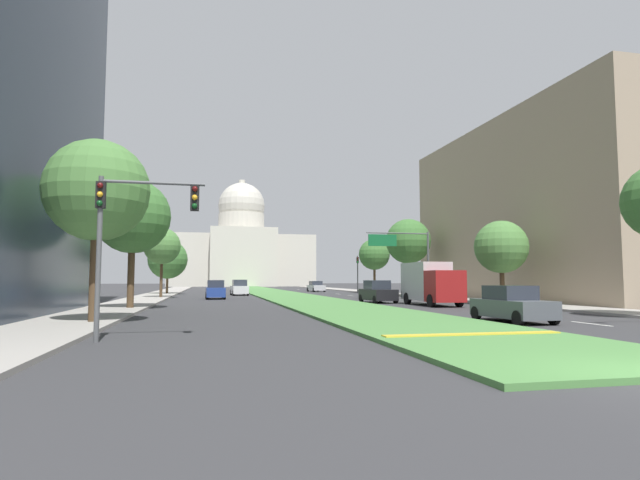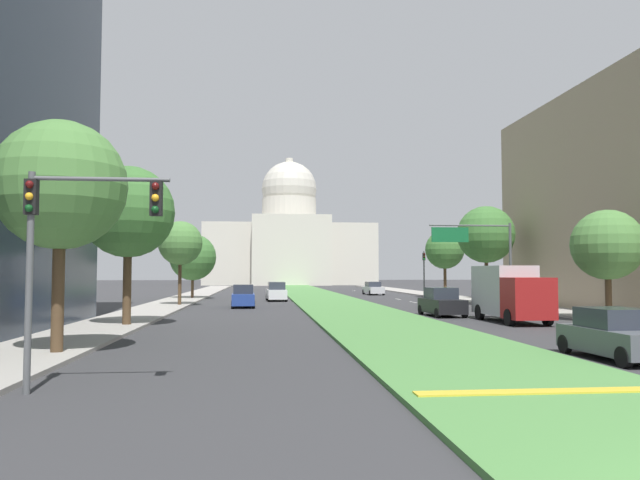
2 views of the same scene
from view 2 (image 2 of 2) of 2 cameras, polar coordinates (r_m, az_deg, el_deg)
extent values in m
plane|color=#333335|center=(72.68, -0.53, -5.32)|extent=(292.92, 292.92, 0.00)
cube|color=#4C8442|center=(66.05, -0.01, -5.49)|extent=(6.86, 119.83, 0.14)
cube|color=gold|center=(14.74, 21.08, -13.32)|extent=(6.17, 0.50, 0.04)
cube|color=silver|center=(29.14, 24.20, -8.39)|extent=(0.16, 2.40, 0.01)
cube|color=silver|center=(38.32, 16.52, -7.19)|extent=(0.16, 2.40, 0.01)
cube|color=silver|center=(48.77, 11.57, -6.35)|extent=(0.16, 2.40, 0.01)
cube|color=silver|center=(57.48, 8.89, -5.87)|extent=(0.16, 2.40, 0.01)
cube|color=silver|center=(63.54, 7.47, -5.62)|extent=(0.16, 2.40, 0.01)
cube|color=silver|center=(75.06, 5.42, -5.24)|extent=(0.16, 2.40, 0.01)
cube|color=silver|center=(93.18, 3.25, -4.83)|extent=(0.16, 2.40, 0.01)
cube|color=#9E9991|center=(59.61, -13.31, -5.66)|extent=(4.00, 119.83, 0.15)
cube|color=#9E9991|center=(62.65, 13.85, -5.52)|extent=(4.00, 119.83, 0.15)
cube|color=beige|center=(139.12, -2.97, -1.43)|extent=(38.40, 19.69, 13.73)
cube|color=beige|center=(127.31, -2.72, -0.96)|extent=(16.90, 4.00, 15.10)
cylinder|color=beige|center=(139.77, -2.96, 2.68)|extent=(12.60, 12.60, 6.31)
sphere|color=beige|center=(140.41, -2.95, 4.87)|extent=(12.80, 12.80, 12.80)
cylinder|color=beige|center=(141.32, -2.95, 7.19)|extent=(1.80, 1.80, 3.00)
cylinder|color=#515456|center=(15.55, -26.00, -3.63)|extent=(0.16, 0.16, 5.20)
cube|color=black|center=(15.65, -25.83, 3.71)|extent=(0.28, 0.24, 0.84)
sphere|color=#510F0F|center=(15.55, -25.98, 4.80)|extent=(0.18, 0.18, 0.18)
sphere|color=#F2A51E|center=(15.52, -26.01, 3.77)|extent=(0.18, 0.18, 0.18)
sphere|color=#0F4219|center=(15.49, -26.03, 2.74)|extent=(0.18, 0.18, 0.18)
cylinder|color=#515456|center=(15.23, -20.10, 5.48)|extent=(3.20, 0.10, 0.10)
cube|color=black|center=(14.90, -15.35, 3.84)|extent=(0.28, 0.24, 0.84)
sphere|color=#510F0F|center=(14.80, -15.43, 4.98)|extent=(0.18, 0.18, 0.18)
sphere|color=#F2A51E|center=(14.77, -15.45, 3.91)|extent=(0.18, 0.18, 0.18)
sphere|color=#0F4219|center=(14.74, -15.46, 2.83)|extent=(0.18, 0.18, 0.18)
cylinder|color=#515456|center=(68.51, 9.90, -3.24)|extent=(0.16, 0.16, 5.20)
cube|color=black|center=(68.53, 9.88, -1.57)|extent=(0.28, 0.24, 0.84)
sphere|color=#510F0F|center=(68.41, 9.91, -1.33)|extent=(0.18, 0.18, 0.18)
sphere|color=#4C380F|center=(68.40, 9.91, -1.56)|extent=(0.18, 0.18, 0.18)
sphere|color=#1ED838|center=(68.39, 9.91, -1.80)|extent=(0.18, 0.18, 0.18)
cylinder|color=#515456|center=(46.75, 17.73, -2.43)|extent=(0.20, 0.20, 6.50)
cylinder|color=#515456|center=(45.74, 14.11, 1.35)|extent=(6.18, 0.12, 0.12)
cube|color=#146033|center=(45.15, 12.30, 0.50)|extent=(2.80, 0.08, 1.10)
cylinder|color=#4C3823|center=(22.13, -23.71, -4.21)|extent=(0.41, 0.41, 4.59)
sphere|color=#4C7F3D|center=(22.33, -23.51, 4.84)|extent=(4.43, 4.43, 4.43)
cylinder|color=#4C3823|center=(32.47, -17.92, -3.83)|extent=(0.43, 0.43, 4.66)
sphere|color=#3D7033|center=(32.62, -17.82, 2.58)|extent=(4.77, 4.77, 4.77)
cylinder|color=#4C3823|center=(38.07, 25.81, -4.56)|extent=(0.36, 0.36, 3.30)
sphere|color=#4C7F3D|center=(38.09, 25.71, -0.40)|extent=(4.04, 4.04, 4.04)
cylinder|color=#4C3823|center=(51.00, -13.23, -3.80)|extent=(0.29, 0.29, 4.25)
sphere|color=#4C7F3D|center=(51.05, -13.19, -0.28)|extent=(3.66, 3.66, 3.66)
cylinder|color=#4C3823|center=(53.53, 15.61, -3.47)|extent=(0.31, 0.31, 4.74)
sphere|color=#3D7033|center=(53.63, 15.55, 0.51)|extent=(4.93, 4.93, 4.93)
cylinder|color=#4C3823|center=(64.32, -12.07, -4.18)|extent=(0.30, 0.30, 3.07)
sphere|color=#3D7033|center=(64.33, -12.04, -1.61)|extent=(4.90, 4.90, 4.90)
cylinder|color=#4C3823|center=(66.87, 11.84, -3.67)|extent=(0.33, 0.33, 4.15)
sphere|color=#3D7033|center=(66.91, 11.81, -0.90)|extent=(4.25, 4.25, 4.25)
cube|color=#4C5156|center=(21.88, 26.44, -8.58)|extent=(1.99, 4.23, 0.79)
cube|color=#282D38|center=(21.95, 26.16, -6.68)|extent=(1.71, 2.05, 0.65)
cylinder|color=black|center=(20.08, 27.00, -9.94)|extent=(0.24, 0.65, 0.64)
cylinder|color=black|center=(23.74, 26.01, -8.85)|extent=(0.24, 0.65, 0.64)
cylinder|color=black|center=(22.86, 22.33, -9.16)|extent=(0.24, 0.65, 0.64)
cube|color=black|center=(39.51, 11.55, -6.17)|extent=(2.12, 4.23, 0.89)
cube|color=#282D38|center=(39.63, 11.46, -4.99)|extent=(1.78, 2.07, 0.73)
cylinder|color=black|center=(38.34, 13.63, -6.76)|extent=(0.25, 0.65, 0.64)
cylinder|color=black|center=(37.71, 11.16, -6.85)|extent=(0.25, 0.65, 0.64)
cylinder|color=black|center=(41.34, 11.92, -6.51)|extent=(0.25, 0.65, 0.64)
cylinder|color=black|center=(40.76, 9.61, -6.58)|extent=(0.25, 0.65, 0.64)
cube|color=navy|center=(48.55, -7.33, -5.62)|extent=(1.88, 4.29, 0.89)
cube|color=#282D38|center=(48.36, -7.33, -4.67)|extent=(1.61, 2.08, 0.73)
cylinder|color=black|center=(50.25, -8.25, -5.92)|extent=(0.24, 0.65, 0.64)
cylinder|color=black|center=(50.24, -6.41, -5.94)|extent=(0.24, 0.65, 0.64)
cylinder|color=black|center=(46.91, -8.33, -6.13)|extent=(0.24, 0.65, 0.64)
cylinder|color=black|center=(46.91, -6.36, -6.14)|extent=(0.24, 0.65, 0.64)
cube|color=silver|center=(59.20, -4.19, -5.17)|extent=(2.01, 4.38, 0.91)
cube|color=#282D38|center=(59.00, -4.17, -4.38)|extent=(1.68, 2.14, 0.74)
cylinder|color=black|center=(60.85, -5.08, -5.44)|extent=(0.25, 0.65, 0.64)
cylinder|color=black|center=(60.97, -3.53, -5.45)|extent=(0.25, 0.65, 0.64)
cylinder|color=black|center=(57.46, -4.89, -5.59)|extent=(0.25, 0.65, 0.64)
cylinder|color=black|center=(57.59, -3.24, -5.59)|extent=(0.25, 0.65, 0.64)
cube|color=#BCBCC1|center=(75.43, 5.11, -4.77)|extent=(2.05, 4.66, 0.78)
cube|color=#282D38|center=(75.59, 5.07, -4.23)|extent=(1.71, 2.27, 0.64)
cylinder|color=black|center=(73.87, 6.08, -5.02)|extent=(0.25, 0.65, 0.64)
cylinder|color=black|center=(73.47, 4.82, -5.04)|extent=(0.25, 0.65, 0.64)
cylinder|color=black|center=(77.42, 5.38, -4.94)|extent=(0.25, 0.65, 0.64)
cylinder|color=black|center=(77.03, 4.19, -4.95)|extent=(0.25, 0.65, 0.64)
cube|color=maroon|center=(33.58, 19.25, -5.27)|extent=(2.30, 2.00, 2.20)
cube|color=#B2B2B7|center=(36.50, 17.12, -4.57)|extent=(2.30, 4.40, 2.80)
cylinder|color=black|center=(34.09, 20.89, -6.89)|extent=(0.30, 0.90, 0.90)
cylinder|color=black|center=(33.21, 17.62, -7.06)|extent=(0.30, 0.90, 0.90)
cylinder|color=black|center=(37.98, 17.98, -6.53)|extent=(0.30, 0.90, 0.90)
cylinder|color=black|center=(37.20, 14.99, -6.66)|extent=(0.30, 0.90, 0.90)
camera|label=1|loc=(3.17, -144.97, -13.35)|focal=28.40mm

